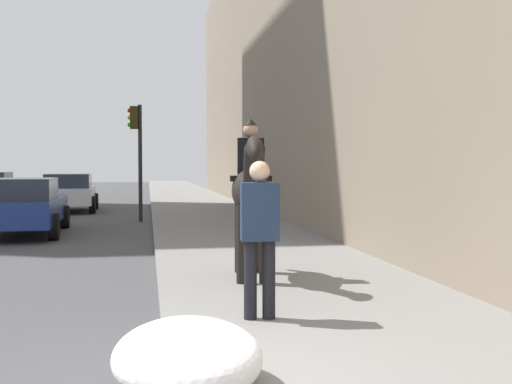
% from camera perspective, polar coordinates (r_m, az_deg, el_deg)
% --- Properties ---
extents(mounted_horse_near, '(2.15, 0.73, 2.34)m').
position_cam_1_polar(mounted_horse_near, '(8.94, -0.47, 0.32)').
color(mounted_horse_near, black).
rests_on(mounted_horse_near, sidewalk_slab).
extents(pedestrian_greeting, '(0.29, 0.42, 1.70)m').
position_cam_1_polar(pedestrian_greeting, '(6.61, 0.34, -3.40)').
color(pedestrian_greeting, black).
rests_on(pedestrian_greeting, sidewalk_slab).
extents(car_mid_lane, '(4.62, 2.17, 1.44)m').
position_cam_1_polar(car_mid_lane, '(16.72, -20.81, -1.19)').
color(car_mid_lane, navy).
rests_on(car_mid_lane, ground).
extents(car_far_lane, '(3.91, 2.14, 1.44)m').
position_cam_1_polar(car_far_lane, '(24.35, -16.89, 0.00)').
color(car_far_lane, silver).
rests_on(car_far_lane, ground).
extents(traffic_light_near_curb, '(0.20, 0.44, 3.64)m').
position_cam_1_polar(traffic_light_near_curb, '(19.55, -10.93, 4.45)').
color(traffic_light_near_curb, black).
rests_on(traffic_light_near_curb, ground).
extents(snow_pile_near, '(1.44, 1.11, 0.50)m').
position_cam_1_polar(snow_pile_near, '(4.72, -6.36, -14.86)').
color(snow_pile_near, white).
rests_on(snow_pile_near, sidewalk_slab).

